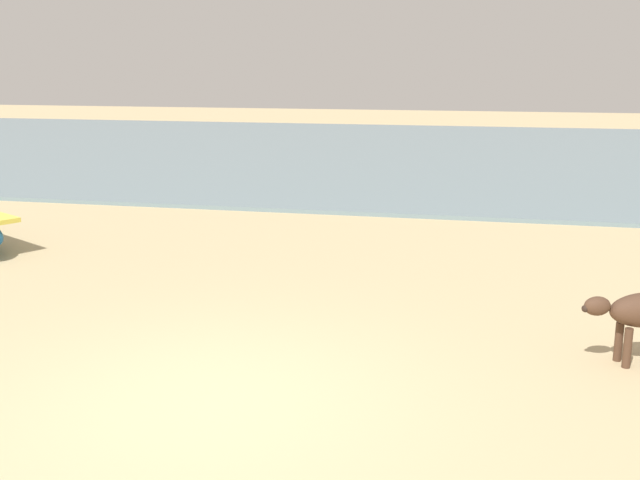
% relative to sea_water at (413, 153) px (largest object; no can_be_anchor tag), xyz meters
% --- Properties ---
extents(ground, '(80.00, 80.00, 0.00)m').
position_rel_sea_water_xyz_m(ground, '(0.00, -18.20, -0.04)').
color(ground, tan).
extents(sea_water, '(60.00, 20.00, 0.08)m').
position_rel_sea_water_xyz_m(sea_water, '(0.00, 0.00, 0.00)').
color(sea_water, slate).
rests_on(sea_water, ground).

